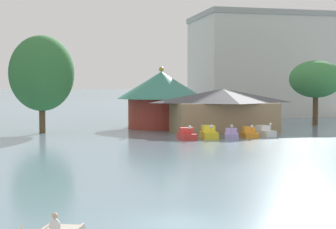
{
  "coord_description": "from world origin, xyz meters",
  "views": [
    {
      "loc": [
        -5.41,
        -21.41,
        5.86
      ],
      "look_at": [
        5.02,
        23.71,
        3.36
      ],
      "focal_mm": 56.33,
      "sensor_mm": 36.0,
      "label": 1
    }
  ],
  "objects_px": {
    "shoreline_tree_right": "(316,79)",
    "pedal_boat_yellow": "(209,133)",
    "background_building_block": "(260,66)",
    "pedal_boat_orange": "(249,133)",
    "pedal_boat_lavender": "(231,134)",
    "boathouse": "(223,109)",
    "green_roof_pavilion": "(161,96)",
    "shoreline_tree_mid": "(42,73)",
    "pedal_boat_white": "(264,132)",
    "pedal_boat_red": "(187,135)"
  },
  "relations": [
    {
      "from": "shoreline_tree_right",
      "to": "pedal_boat_yellow",
      "type": "bearing_deg",
      "value": -143.66
    },
    {
      "from": "background_building_block",
      "to": "pedal_boat_orange",
      "type": "bearing_deg",
      "value": -114.31
    },
    {
      "from": "pedal_boat_yellow",
      "to": "pedal_boat_lavender",
      "type": "bearing_deg",
      "value": 89.73
    },
    {
      "from": "boathouse",
      "to": "pedal_boat_lavender",
      "type": "bearing_deg",
      "value": -102.27
    },
    {
      "from": "pedal_boat_orange",
      "to": "green_roof_pavilion",
      "type": "relative_size",
      "value": 0.23
    },
    {
      "from": "green_roof_pavilion",
      "to": "shoreline_tree_mid",
      "type": "relative_size",
      "value": 1.02
    },
    {
      "from": "pedal_boat_white",
      "to": "green_roof_pavilion",
      "type": "xyz_separation_m",
      "value": [
        -9.25,
        14.27,
        3.99
      ]
    },
    {
      "from": "pedal_boat_orange",
      "to": "shoreline_tree_right",
      "type": "height_order",
      "value": "shoreline_tree_right"
    },
    {
      "from": "boathouse",
      "to": "pedal_boat_orange",
      "type": "bearing_deg",
      "value": -86.14
    },
    {
      "from": "shoreline_tree_right",
      "to": "background_building_block",
      "type": "relative_size",
      "value": 0.38
    },
    {
      "from": "pedal_boat_yellow",
      "to": "pedal_boat_orange",
      "type": "relative_size",
      "value": 1.08
    },
    {
      "from": "shoreline_tree_mid",
      "to": "pedal_boat_yellow",
      "type": "bearing_deg",
      "value": -31.32
    },
    {
      "from": "boathouse",
      "to": "shoreline_tree_mid",
      "type": "xyz_separation_m",
      "value": [
        -22.55,
        3.07,
        4.54
      ]
    },
    {
      "from": "boathouse",
      "to": "pedal_boat_white",
      "type": "bearing_deg",
      "value": -66.96
    },
    {
      "from": "pedal_boat_white",
      "to": "boathouse",
      "type": "bearing_deg",
      "value": -172.24
    },
    {
      "from": "background_building_block",
      "to": "green_roof_pavilion",
      "type": "bearing_deg",
      "value": -134.35
    },
    {
      "from": "pedal_boat_yellow",
      "to": "shoreline_tree_right",
      "type": "xyz_separation_m",
      "value": [
        21.86,
        16.08,
        6.3
      ]
    },
    {
      "from": "pedal_boat_lavender",
      "to": "shoreline_tree_right",
      "type": "bearing_deg",
      "value": 147.44
    },
    {
      "from": "pedal_boat_lavender",
      "to": "pedal_boat_white",
      "type": "xyz_separation_m",
      "value": [
        4.64,
        1.53,
        0.05
      ]
    },
    {
      "from": "background_building_block",
      "to": "pedal_boat_white",
      "type": "bearing_deg",
      "value": -112.15
    },
    {
      "from": "pedal_boat_white",
      "to": "shoreline_tree_right",
      "type": "xyz_separation_m",
      "value": [
        14.65,
        14.78,
        6.38
      ]
    },
    {
      "from": "pedal_boat_red",
      "to": "background_building_block",
      "type": "xyz_separation_m",
      "value": [
        26.43,
        42.4,
        9.42
      ]
    },
    {
      "from": "pedal_boat_lavender",
      "to": "green_roof_pavilion",
      "type": "distance_m",
      "value": 16.95
    },
    {
      "from": "pedal_boat_red",
      "to": "pedal_boat_white",
      "type": "height_order",
      "value": "pedal_boat_white"
    },
    {
      "from": "pedal_boat_lavender",
      "to": "shoreline_tree_mid",
      "type": "distance_m",
      "value": 24.64
    },
    {
      "from": "shoreline_tree_mid",
      "to": "pedal_boat_orange",
      "type": "bearing_deg",
      "value": -25.25
    },
    {
      "from": "pedal_boat_orange",
      "to": "pedal_boat_white",
      "type": "relative_size",
      "value": 0.96
    },
    {
      "from": "pedal_boat_yellow",
      "to": "shoreline_tree_mid",
      "type": "height_order",
      "value": "shoreline_tree_mid"
    },
    {
      "from": "pedal_boat_lavender",
      "to": "green_roof_pavilion",
      "type": "xyz_separation_m",
      "value": [
        -4.61,
        15.8,
        4.04
      ]
    },
    {
      "from": "pedal_boat_red",
      "to": "pedal_boat_orange",
      "type": "xyz_separation_m",
      "value": [
        7.56,
        0.62,
        -0.03
      ]
    },
    {
      "from": "shoreline_tree_mid",
      "to": "green_roof_pavilion",
      "type": "bearing_deg",
      "value": 15.59
    },
    {
      "from": "pedal_boat_lavender",
      "to": "pedal_boat_red",
      "type": "bearing_deg",
      "value": -70.47
    },
    {
      "from": "pedal_boat_orange",
      "to": "pedal_boat_white",
      "type": "xyz_separation_m",
      "value": [
        2.32,
        1.11,
        0.02
      ]
    },
    {
      "from": "pedal_boat_red",
      "to": "pedal_boat_lavender",
      "type": "distance_m",
      "value": 5.25
    },
    {
      "from": "pedal_boat_white",
      "to": "shoreline_tree_mid",
      "type": "bearing_deg",
      "value": -126.32
    },
    {
      "from": "green_roof_pavilion",
      "to": "background_building_block",
      "type": "distance_m",
      "value": 37.31
    },
    {
      "from": "pedal_boat_white",
      "to": "pedal_boat_lavender",
      "type": "bearing_deg",
      "value": -87.06
    },
    {
      "from": "pedal_boat_white",
      "to": "background_building_block",
      "type": "height_order",
      "value": "background_building_block"
    },
    {
      "from": "boathouse",
      "to": "shoreline_tree_mid",
      "type": "distance_m",
      "value": 23.21
    },
    {
      "from": "pedal_boat_red",
      "to": "shoreline_tree_right",
      "type": "bearing_deg",
      "value": 122.43
    },
    {
      "from": "pedal_boat_yellow",
      "to": "boathouse",
      "type": "xyz_separation_m",
      "value": [
        4.36,
        7.99,
        2.32
      ]
    },
    {
      "from": "pedal_boat_yellow",
      "to": "pedal_boat_lavender",
      "type": "distance_m",
      "value": 2.59
    },
    {
      "from": "pedal_boat_white",
      "to": "green_roof_pavilion",
      "type": "height_order",
      "value": "green_roof_pavilion"
    },
    {
      "from": "pedal_boat_white",
      "to": "shoreline_tree_mid",
      "type": "distance_m",
      "value": 28.08
    },
    {
      "from": "pedal_boat_white",
      "to": "shoreline_tree_right",
      "type": "bearing_deg",
      "value": 119.98
    },
    {
      "from": "pedal_boat_orange",
      "to": "background_building_block",
      "type": "bearing_deg",
      "value": 161.46
    },
    {
      "from": "boathouse",
      "to": "shoreline_tree_mid",
      "type": "bearing_deg",
      "value": 172.24
    },
    {
      "from": "green_roof_pavilion",
      "to": "shoreline_tree_right",
      "type": "relative_size",
      "value": 1.27
    },
    {
      "from": "pedal_boat_lavender",
      "to": "boathouse",
      "type": "height_order",
      "value": "boathouse"
    },
    {
      "from": "pedal_boat_orange",
      "to": "green_roof_pavilion",
      "type": "xyz_separation_m",
      "value": [
        -6.93,
        15.39,
        4.01
      ]
    }
  ]
}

